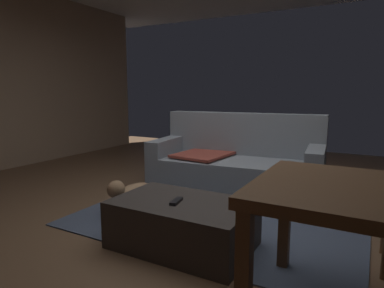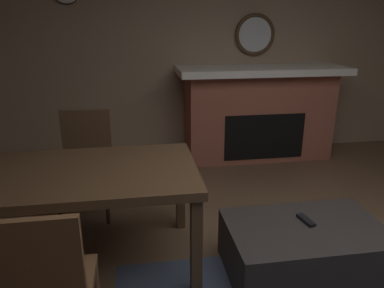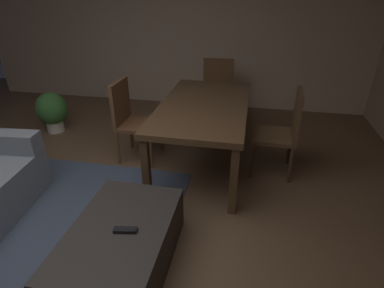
{
  "view_description": "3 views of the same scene",
  "coord_description": "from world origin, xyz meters",
  "px_view_note": "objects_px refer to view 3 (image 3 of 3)",
  "views": [
    {
      "loc": [
        1.36,
        -2.63,
        1.21
      ],
      "look_at": [
        0.59,
        -1.24,
        0.95
      ],
      "focal_mm": 31.15,
      "sensor_mm": 36.0,
      "label": 1
    },
    {
      "loc": [
        1.2,
        1.49,
        1.68
      ],
      "look_at": [
        0.82,
        -0.94,
        0.85
      ],
      "focal_mm": 33.9,
      "sensor_mm": 36.0,
      "label": 2
    },
    {
      "loc": [
        -1.36,
        -1.31,
        1.85
      ],
      "look_at": [
        0.84,
        -0.87,
        0.68
      ],
      "focal_mm": 28.41,
      "sensor_mm": 36.0,
      "label": 3
    }
  ],
  "objects_px": {
    "tv_remote": "(125,230)",
    "ottoman_coffee_table": "(122,248)",
    "dining_table": "(204,110)",
    "dining_chair_south": "(284,129)",
    "dining_chair_north": "(131,116)",
    "potted_plant": "(52,111)",
    "dining_chair_east": "(217,89)"
  },
  "relations": [
    {
      "from": "tv_remote",
      "to": "ottoman_coffee_table",
      "type": "bearing_deg",
      "value": 59.5
    },
    {
      "from": "ottoman_coffee_table",
      "to": "dining_chair_east",
      "type": "relative_size",
      "value": 1.14
    },
    {
      "from": "dining_table",
      "to": "dining_chair_south",
      "type": "height_order",
      "value": "dining_chair_south"
    },
    {
      "from": "potted_plant",
      "to": "dining_chair_north",
      "type": "bearing_deg",
      "value": -108.94
    },
    {
      "from": "dining_table",
      "to": "dining_chair_north",
      "type": "xyz_separation_m",
      "value": [
        -0.0,
        0.85,
        -0.14
      ]
    },
    {
      "from": "tv_remote",
      "to": "dining_table",
      "type": "distance_m",
      "value": 1.65
    },
    {
      "from": "dining_chair_south",
      "to": "potted_plant",
      "type": "bearing_deg",
      "value": 81.22
    },
    {
      "from": "dining_chair_north",
      "to": "potted_plant",
      "type": "bearing_deg",
      "value": 71.06
    },
    {
      "from": "ottoman_coffee_table",
      "to": "tv_remote",
      "type": "relative_size",
      "value": 6.65
    },
    {
      "from": "dining_chair_north",
      "to": "potted_plant",
      "type": "xyz_separation_m",
      "value": [
        0.47,
        1.37,
        -0.21
      ]
    },
    {
      "from": "dining_table",
      "to": "dining_chair_south",
      "type": "bearing_deg",
      "value": -90.36
    },
    {
      "from": "ottoman_coffee_table",
      "to": "tv_remote",
      "type": "xyz_separation_m",
      "value": [
        -0.02,
        -0.06,
        0.2
      ]
    },
    {
      "from": "dining_table",
      "to": "ottoman_coffee_table",
      "type": "bearing_deg",
      "value": 168.04
    },
    {
      "from": "dining_table",
      "to": "dining_chair_north",
      "type": "bearing_deg",
      "value": 90.0
    },
    {
      "from": "tv_remote",
      "to": "dining_chair_north",
      "type": "bearing_deg",
      "value": 9.64
    },
    {
      "from": "ottoman_coffee_table",
      "to": "dining_table",
      "type": "distance_m",
      "value": 1.68
    },
    {
      "from": "dining_chair_south",
      "to": "dining_chair_north",
      "type": "distance_m",
      "value": 1.7
    },
    {
      "from": "dining_chair_south",
      "to": "potted_plant",
      "type": "relative_size",
      "value": 1.64
    },
    {
      "from": "ottoman_coffee_table",
      "to": "dining_table",
      "type": "bearing_deg",
      "value": -11.96
    },
    {
      "from": "dining_chair_south",
      "to": "ottoman_coffee_table",
      "type": "bearing_deg",
      "value": 142.95
    },
    {
      "from": "dining_chair_east",
      "to": "dining_chair_north",
      "type": "relative_size",
      "value": 1.0
    },
    {
      "from": "dining_chair_east",
      "to": "potted_plant",
      "type": "height_order",
      "value": "dining_chair_east"
    },
    {
      "from": "ottoman_coffee_table",
      "to": "tv_remote",
      "type": "height_order",
      "value": "tv_remote"
    },
    {
      "from": "tv_remote",
      "to": "potted_plant",
      "type": "relative_size",
      "value": 0.28
    },
    {
      "from": "tv_remote",
      "to": "potted_plant",
      "type": "bearing_deg",
      "value": 33.05
    },
    {
      "from": "dining_chair_east",
      "to": "dining_chair_north",
      "type": "bearing_deg",
      "value": 146.09
    },
    {
      "from": "dining_chair_north",
      "to": "dining_chair_south",
      "type": "bearing_deg",
      "value": -90.18
    },
    {
      "from": "ottoman_coffee_table",
      "to": "dining_chair_east",
      "type": "xyz_separation_m",
      "value": [
        2.84,
        -0.33,
        0.34
      ]
    },
    {
      "from": "ottoman_coffee_table",
      "to": "dining_chair_north",
      "type": "distance_m",
      "value": 1.69
    },
    {
      "from": "ottoman_coffee_table",
      "to": "dining_chair_north",
      "type": "xyz_separation_m",
      "value": [
        1.58,
        0.52,
        0.34
      ]
    },
    {
      "from": "ottoman_coffee_table",
      "to": "dining_chair_east",
      "type": "height_order",
      "value": "dining_chair_east"
    },
    {
      "from": "dining_chair_south",
      "to": "dining_chair_east",
      "type": "height_order",
      "value": "same"
    }
  ]
}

